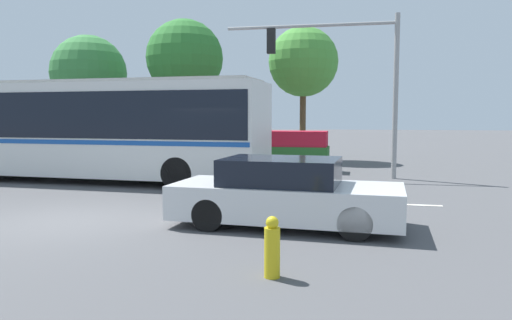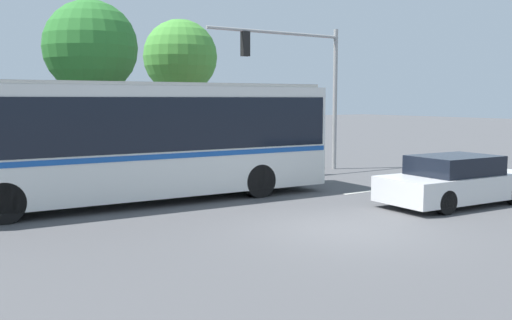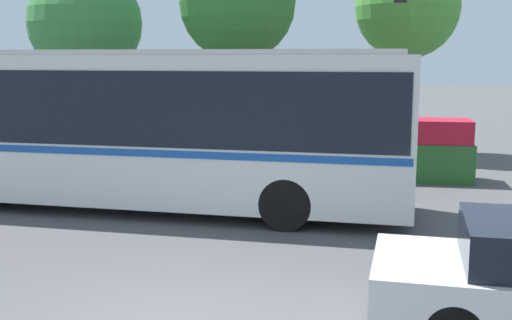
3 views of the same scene
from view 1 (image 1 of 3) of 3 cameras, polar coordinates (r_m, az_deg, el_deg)
name	(u,v)px [view 1 (image 1 of 3)]	position (r m, az deg, el deg)	size (l,w,h in m)	color
ground_plane	(67,221)	(11.07, -21.53, -6.71)	(140.00, 140.00, 0.00)	#4C4C4F
city_bus	(102,125)	(17.09, -17.89, 4.00)	(11.36, 3.13, 3.38)	silver
sedan_foreground	(285,194)	(9.74, 3.51, -4.06)	(4.68, 2.16, 1.38)	silver
traffic_light_pole	(350,68)	(17.67, 11.08, 10.71)	(6.16, 0.24, 5.77)	gray
flowering_hedge	(250,151)	(19.66, -0.71, 1.10)	(6.39, 1.28, 1.62)	#286028
street_tree_left	(89,73)	(25.17, -19.27, 9.73)	(3.64, 3.64, 6.14)	brown
street_tree_centre	(185,59)	(22.61, -8.48, 11.85)	(3.50, 3.50, 6.61)	brown
street_tree_right	(303,62)	(24.18, 5.64, 11.49)	(3.43, 3.43, 6.59)	brown
fire_hydrant	(272,248)	(6.71, 1.93, -10.44)	(0.22, 0.22, 0.86)	gold
lane_stripe_near	(294,200)	(12.80, 4.57, -4.74)	(2.40, 0.16, 0.01)	silver
lane_stripe_mid	(392,204)	(12.62, 15.91, -5.07)	(2.40, 0.16, 0.01)	silver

